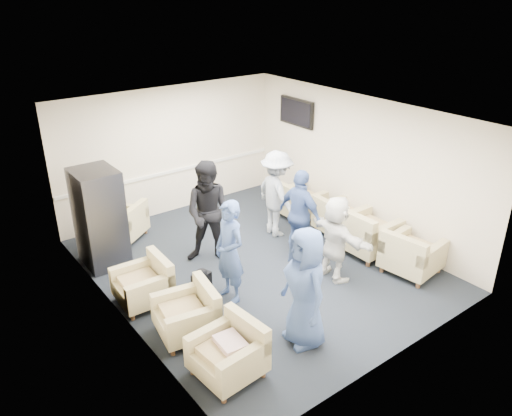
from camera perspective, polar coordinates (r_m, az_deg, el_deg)
floor at (r=8.93m, az=0.07°, el=-6.53°), size 6.00×6.00×0.00m
ceiling at (r=7.88m, az=0.08°, el=10.55°), size 6.00×6.00×0.00m
back_wall at (r=10.71m, az=-9.74°, el=6.46°), size 5.00×0.02×2.70m
front_wall at (r=6.44m, az=16.54°, el=-6.92°), size 5.00×0.02×2.70m
left_wall at (r=7.23m, az=-15.95°, el=-3.26°), size 0.02×6.00×2.70m
right_wall at (r=9.92m, az=11.70°, el=4.85°), size 0.02×6.00×2.70m
chair_rail at (r=10.84m, az=-9.52°, el=4.17°), size 4.98×0.04×0.06m
tv at (r=10.90m, az=4.65°, el=10.85°), size 0.10×1.00×0.58m
armchair_left_near at (r=6.57m, az=-2.90°, el=-16.27°), size 0.85×0.85×0.63m
armchair_left_mid at (r=7.24m, az=-7.58°, el=-12.02°), size 0.91×0.91×0.63m
armchair_left_far at (r=8.01m, az=-12.47°, el=-8.53°), size 0.81×0.81×0.62m
armchair_right_near at (r=8.92m, az=17.22°, el=-5.25°), size 0.96×0.96×0.68m
armchair_right_midnear at (r=9.36m, az=12.36°, el=-2.98°), size 0.94×0.94×0.74m
armchair_right_midfar at (r=9.97m, az=9.36°, el=-1.25°), size 0.88×0.88×0.65m
armchair_right_far at (r=10.58m, az=4.88°, el=0.58°), size 0.83×0.83×0.66m
armchair_corner at (r=10.00m, az=-14.82°, el=-1.78°), size 1.09×1.09×0.63m
vending_machine at (r=9.02m, az=-17.41°, el=-1.07°), size 0.71×0.83×1.75m
backpack at (r=8.04m, az=-6.23°, el=-8.39°), size 0.33×0.28×0.49m
pillow at (r=6.46m, az=-2.94°, el=-15.22°), size 0.34×0.43×0.12m
person_front_left at (r=6.77m, az=5.65°, el=-9.07°), size 0.70×0.94×1.74m
person_mid_left at (r=7.65m, az=-3.03°, el=-5.04°), size 0.40×0.61×1.67m
person_back_left at (r=8.67m, az=-5.24°, el=-0.59°), size 1.15×1.14×1.87m
person_back_right at (r=9.63m, az=2.39°, el=1.61°), size 0.74×1.17×1.72m
person_mid_right at (r=8.82m, az=5.09°, el=-0.84°), size 0.47×1.01×1.68m
person_front_right at (r=8.33m, az=9.09°, el=-3.43°), size 0.52×1.40×1.48m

